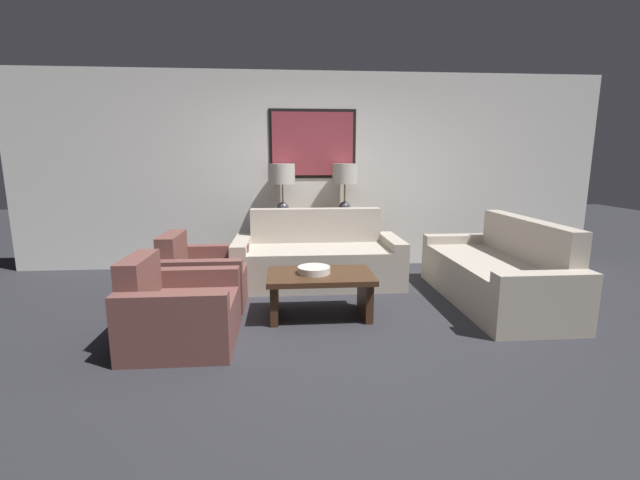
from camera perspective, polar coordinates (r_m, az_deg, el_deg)
ground_plane at (r=3.77m, az=1.57°, el=-12.71°), size 20.00×20.00×0.00m
back_wall at (r=6.00m, az=-1.01°, el=9.15°), size 8.08×0.12×2.65m
console_table at (r=5.85m, az=-0.82°, el=-0.37°), size 1.34×0.37×0.74m
table_lamp_left at (r=5.73m, az=-5.05°, el=8.12°), size 0.34×0.34×0.69m
table_lamp_right at (r=5.79m, az=3.33°, el=8.17°), size 0.34×0.34×0.69m
couch_by_back_wall at (r=5.21m, az=-0.32°, el=-2.61°), size 2.00×0.89×0.89m
couch_by_side at (r=4.92m, az=22.48°, el=-4.26°), size 0.89×2.00×0.89m
coffee_table at (r=4.12m, az=0.02°, el=-6.12°), size 1.00×0.64×0.43m
decorative_bowl at (r=4.08m, az=-0.81°, el=-4.02°), size 0.31×0.31×0.06m
armchair_near_back_wall at (r=4.70m, az=-15.37°, el=-4.96°), size 0.84×0.88×0.74m
armchair_near_camera at (r=3.74m, az=-18.30°, el=-9.24°), size 0.84×0.88×0.74m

